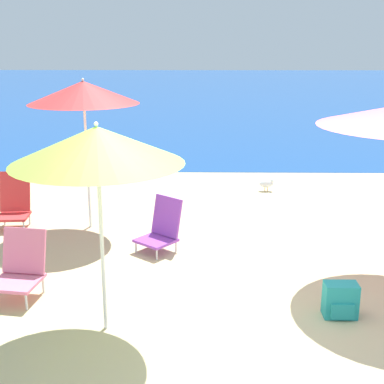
{
  "coord_description": "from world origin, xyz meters",
  "views": [
    {
      "loc": [
        -0.14,
        -4.73,
        2.72
      ],
      "look_at": [
        -0.24,
        1.31,
        1.0
      ],
      "focal_mm": 50.0,
      "sensor_mm": 36.0,
      "label": 1
    }
  ],
  "objects_px": {
    "beach_umbrella_red": "(83,93)",
    "backpack_teal": "(340,300)",
    "seagull": "(267,184)",
    "beach_chair_red": "(14,202)",
    "beach_chair_pink": "(20,266)",
    "beach_umbrella_lime": "(97,145)",
    "beach_chair_purple": "(162,227)"
  },
  "relations": [
    {
      "from": "beach_chair_purple",
      "to": "beach_chair_pink",
      "type": "bearing_deg",
      "value": -97.49
    },
    {
      "from": "beach_umbrella_lime",
      "to": "beach_chair_purple",
      "type": "relative_size",
      "value": 2.86
    },
    {
      "from": "beach_chair_red",
      "to": "seagull",
      "type": "xyz_separation_m",
      "value": [
        4.04,
        2.01,
        -0.23
      ]
    },
    {
      "from": "beach_umbrella_lime",
      "to": "seagull",
      "type": "distance_m",
      "value": 5.68
    },
    {
      "from": "backpack_teal",
      "to": "beach_umbrella_red",
      "type": "bearing_deg",
      "value": 139.0
    },
    {
      "from": "beach_umbrella_lime",
      "to": "beach_umbrella_red",
      "type": "height_order",
      "value": "beach_umbrella_red"
    },
    {
      "from": "beach_chair_red",
      "to": "beach_chair_purple",
      "type": "xyz_separation_m",
      "value": [
        2.29,
        -0.92,
        -0.06
      ]
    },
    {
      "from": "beach_umbrella_lime",
      "to": "seagull",
      "type": "xyz_separation_m",
      "value": [
        2.16,
        4.98,
        -1.68
      ]
    },
    {
      "from": "beach_umbrella_lime",
      "to": "seagull",
      "type": "bearing_deg",
      "value": 66.51
    },
    {
      "from": "backpack_teal",
      "to": "beach_chair_pink",
      "type": "bearing_deg",
      "value": 172.76
    },
    {
      "from": "beach_chair_red",
      "to": "beach_chair_pink",
      "type": "distance_m",
      "value": 2.42
    },
    {
      "from": "beach_umbrella_red",
      "to": "seagull",
      "type": "xyz_separation_m",
      "value": [
        2.9,
        2.03,
        -1.87
      ]
    },
    {
      "from": "beach_umbrella_lime",
      "to": "backpack_teal",
      "type": "xyz_separation_m",
      "value": [
        2.35,
        0.27,
        -1.64
      ]
    },
    {
      "from": "beach_umbrella_red",
      "to": "backpack_teal",
      "type": "bearing_deg",
      "value": -41.0
    },
    {
      "from": "beach_umbrella_red",
      "to": "beach_chair_purple",
      "type": "height_order",
      "value": "beach_umbrella_red"
    },
    {
      "from": "beach_umbrella_lime",
      "to": "backpack_teal",
      "type": "bearing_deg",
      "value": 6.44
    },
    {
      "from": "beach_umbrella_lime",
      "to": "beach_chair_red",
      "type": "bearing_deg",
      "value": 122.31
    },
    {
      "from": "beach_chair_red",
      "to": "backpack_teal",
      "type": "height_order",
      "value": "beach_chair_red"
    },
    {
      "from": "beach_umbrella_lime",
      "to": "beach_chair_purple",
      "type": "height_order",
      "value": "beach_umbrella_lime"
    },
    {
      "from": "beach_chair_purple",
      "to": "beach_umbrella_red",
      "type": "bearing_deg",
      "value": -178.56
    },
    {
      "from": "beach_umbrella_red",
      "to": "seagull",
      "type": "distance_m",
      "value": 4.0
    },
    {
      "from": "beach_umbrella_lime",
      "to": "backpack_teal",
      "type": "relative_size",
      "value": 5.64
    },
    {
      "from": "seagull",
      "to": "beach_chair_pink",
      "type": "bearing_deg",
      "value": -126.86
    },
    {
      "from": "seagull",
      "to": "backpack_teal",
      "type": "bearing_deg",
      "value": -87.74
    },
    {
      "from": "beach_umbrella_red",
      "to": "seagull",
      "type": "bearing_deg",
      "value": 34.97
    },
    {
      "from": "beach_chair_pink",
      "to": "beach_chair_purple",
      "type": "xyz_separation_m",
      "value": [
        1.46,
        1.35,
        -0.02
      ]
    },
    {
      "from": "beach_umbrella_lime",
      "to": "beach_umbrella_red",
      "type": "xyz_separation_m",
      "value": [
        -0.74,
        2.95,
        0.19
      ]
    },
    {
      "from": "beach_chair_pink",
      "to": "backpack_teal",
      "type": "relative_size",
      "value": 2.0
    },
    {
      "from": "beach_umbrella_red",
      "to": "beach_chair_pink",
      "type": "bearing_deg",
      "value": -97.81
    },
    {
      "from": "beach_chair_purple",
      "to": "seagull",
      "type": "relative_size",
      "value": 2.64
    },
    {
      "from": "beach_chair_pink",
      "to": "backpack_teal",
      "type": "height_order",
      "value": "beach_chair_pink"
    },
    {
      "from": "beach_chair_pink",
      "to": "beach_chair_purple",
      "type": "distance_m",
      "value": 1.99
    }
  ]
}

